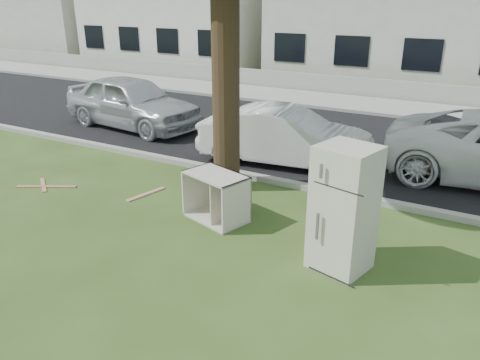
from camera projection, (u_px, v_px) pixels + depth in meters
The scene contains 14 objects.
ground at pixel (194, 226), 8.09m from camera, with size 120.00×120.00×0.00m, color #2D4619.
road at pixel (316, 139), 12.96m from camera, with size 120.00×7.00×0.01m, color black.
kerb_near at pixel (258, 180), 10.08m from camera, with size 120.00×0.18×0.12m, color gray.
kerb_far at pixel (353, 113), 15.85m from camera, with size 120.00×0.18×0.12m, color gray.
sidewalk at pixel (365, 105), 17.03m from camera, with size 120.00×2.80×0.01m, color gray.
low_wall at pixel (377, 88), 18.20m from camera, with size 120.00×0.15×0.70m, color gray.
filler_left at pixel (33, 3), 33.30m from camera, with size 16.00×9.00×6.40m, color beige.
fridge at pixel (344, 209), 6.54m from camera, with size 0.76×0.71×1.84m, color silver.
cabinet at pixel (216, 197), 8.19m from camera, with size 1.09×0.67×0.85m, color white.
plank_a at pixel (46, 187), 9.71m from camera, with size 1.24×0.10×0.02m, color #977049.
plank_b at pixel (43, 185), 9.79m from camera, with size 0.82×0.08×0.02m, color #A67F57.
plank_c at pixel (146, 194), 9.34m from camera, with size 0.90×0.10×0.02m, color tan.
car_center at pixel (285, 136), 10.86m from camera, with size 1.40×4.01×1.32m, color silver.
car_left at pixel (132, 102), 13.87m from camera, with size 1.81×4.50×1.53m, color #ACAFB3.
Camera 1 is at (4.22, -5.93, 3.71)m, focal length 35.00 mm.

